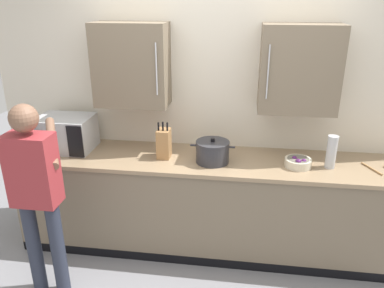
% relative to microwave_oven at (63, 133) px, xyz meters
% --- Properties ---
extents(back_wall_tiled, '(4.18, 0.44, 2.56)m').
position_rel_microwave_oven_xyz_m(back_wall_tiled, '(1.37, 0.30, 0.30)').
color(back_wall_tiled, beige).
rests_on(back_wall_tiled, ground_plane).
extents(counter_unit, '(3.49, 0.68, 0.91)m').
position_rel_microwave_oven_xyz_m(counter_unit, '(1.37, -0.04, -0.61)').
color(counter_unit, '#756651').
rests_on(counter_unit, ground_plane).
extents(microwave_oven, '(0.51, 0.74, 0.31)m').
position_rel_microwave_oven_xyz_m(microwave_oven, '(0.00, 0.00, 0.00)').
color(microwave_oven, '#B7BABF').
rests_on(microwave_oven, counter_unit).
extents(thermos_flask, '(0.09, 0.09, 0.28)m').
position_rel_microwave_oven_xyz_m(thermos_flask, '(2.38, -0.08, -0.01)').
color(thermos_flask, '#B7BABF').
rests_on(thermos_flask, counter_unit).
extents(stock_pot, '(0.38, 0.29, 0.22)m').
position_rel_microwave_oven_xyz_m(stock_pot, '(1.40, -0.10, -0.06)').
color(stock_pot, '#2D2D33').
rests_on(stock_pot, counter_unit).
extents(knife_block, '(0.11, 0.15, 0.34)m').
position_rel_microwave_oven_xyz_m(knife_block, '(0.97, -0.05, -0.02)').
color(knife_block, '#A37547').
rests_on(knife_block, counter_unit).
extents(fruit_bowl, '(0.22, 0.22, 0.09)m').
position_rel_microwave_oven_xyz_m(fruit_bowl, '(2.12, -0.10, -0.11)').
color(fruit_bowl, beige).
rests_on(fruit_bowl, counter_unit).
extents(wooden_spoon, '(0.23, 0.23, 0.02)m').
position_rel_microwave_oven_xyz_m(wooden_spoon, '(2.79, -0.04, -0.15)').
color(wooden_spoon, tan).
rests_on(wooden_spoon, counter_unit).
extents(person_figure, '(0.44, 0.61, 1.58)m').
position_rel_microwave_oven_xyz_m(person_figure, '(0.16, -0.80, -0.13)').
color(person_figure, '#282D3D').
rests_on(person_figure, ground_plane).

